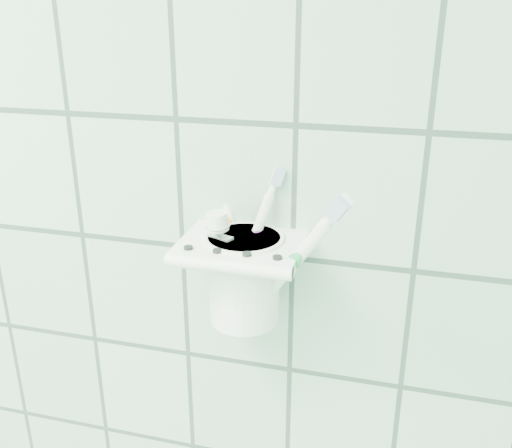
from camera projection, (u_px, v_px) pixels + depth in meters
holder_bracket at (242, 248)px, 0.64m from camera, size 0.14×0.11×0.04m
cup at (244, 275)px, 0.66m from camera, size 0.09×0.09×0.11m
toothbrush_pink at (248, 232)px, 0.66m from camera, size 0.06×0.05×0.18m
toothbrush_blue at (226, 243)px, 0.63m from camera, size 0.05×0.06×0.18m
toothbrush_orange at (254, 224)px, 0.64m from camera, size 0.11×0.08×0.21m
toothpaste_tube at (228, 256)px, 0.65m from camera, size 0.04×0.04×0.13m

